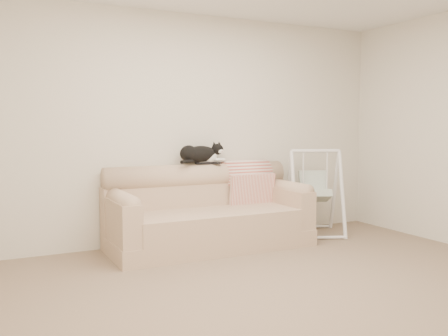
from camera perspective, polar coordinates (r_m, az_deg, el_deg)
name	(u,v)px	position (r m, az deg, el deg)	size (l,w,h in m)	color
ground_plane	(287,289)	(4.24, 7.24, -13.56)	(5.00, 5.00, 0.00)	#7A6854
room_shell	(289,102)	(4.03, 7.48, 7.52)	(5.04, 4.04, 2.60)	silver
sofa	(207,215)	(5.53, -1.94, -5.38)	(2.20, 0.93, 0.90)	tan
remote_a	(203,163)	(5.69, -2.43, 0.58)	(0.18, 0.06, 0.03)	black
remote_b	(214,163)	(5.73, -1.15, 0.59)	(0.15, 0.16, 0.02)	black
tuxedo_cat	(200,154)	(5.68, -2.71, 1.63)	(0.62, 0.34, 0.25)	black
throw_blanket	(246,177)	(5.96, 2.59, -1.00)	(0.57, 0.38, 0.58)	#BD4D3F
baby_swing	(315,192)	(6.24, 10.32, -2.67)	(0.85, 0.87, 1.05)	white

